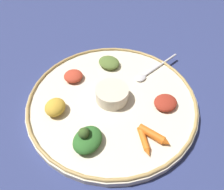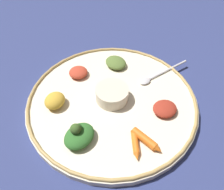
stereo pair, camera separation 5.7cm
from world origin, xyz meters
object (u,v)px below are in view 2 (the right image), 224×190
object	(u,v)px
spoon	(157,75)
greens_pile	(79,135)
carrot_near_spoon	(135,145)
carrot_outer	(146,140)
center_bowl	(112,94)

from	to	relation	value
spoon	greens_pile	world-z (taller)	greens_pile
carrot_near_spoon	carrot_outer	bearing A→B (deg)	44.50
spoon	greens_pile	size ratio (longest dim) A/B	1.83
center_bowl	carrot_near_spoon	size ratio (longest dim) A/B	1.21
center_bowl	greens_pile	xyz separation A→B (m)	(-0.02, -0.14, -0.00)
carrot_near_spoon	carrot_outer	xyz separation A→B (m)	(0.02, 0.02, 0.00)
carrot_outer	spoon	bearing A→B (deg)	98.96
spoon	carrot_outer	size ratio (longest dim) A/B	2.02
carrot_near_spoon	carrot_outer	distance (m)	0.03
spoon	greens_pile	xyz separation A→B (m)	(-0.11, -0.27, 0.01)
center_bowl	greens_pile	size ratio (longest dim) A/B	0.98
spoon	carrot_outer	bearing A→B (deg)	-81.04
greens_pile	carrot_near_spoon	bearing A→B (deg)	15.07
center_bowl	carrot_near_spoon	xyz separation A→B (m)	(0.10, -0.11, -0.01)
spoon	carrot_near_spoon	xyz separation A→B (m)	(0.02, -0.24, 0.00)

